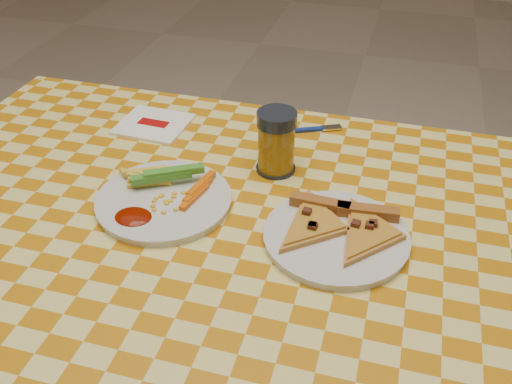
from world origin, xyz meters
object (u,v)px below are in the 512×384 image
plate_right (336,238)px  drink_glass (276,142)px  table (224,258)px  plate_left (164,201)px

plate_right → drink_glass: size_ratio=1.89×
table → drink_glass: size_ratio=10.43×
plate_left → drink_glass: drink_glass is taller
table → plate_right: bearing=4.1°
table → plate_right: size_ratio=5.51×
plate_left → plate_right: same height
plate_left → drink_glass: size_ratio=1.91×
drink_glass → plate_left: bearing=-135.3°
table → drink_glass: 0.24m
table → plate_left: (-0.12, 0.03, 0.08)m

